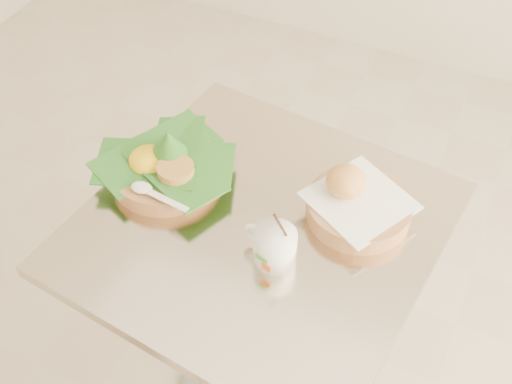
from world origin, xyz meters
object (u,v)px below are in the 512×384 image
at_px(cafe_table, 259,284).
at_px(coffee_mug, 274,245).
at_px(bread_basket, 356,203).
at_px(rice_basket, 165,164).

distance_m(cafe_table, coffee_mug, 0.28).
bearing_deg(cafe_table, bread_basket, 32.69).
bearing_deg(rice_basket, cafe_table, -7.86).
distance_m(bread_basket, coffee_mug, 0.21).
distance_m(rice_basket, bread_basket, 0.42).
height_order(rice_basket, bread_basket, rice_basket).
height_order(rice_basket, coffee_mug, rice_basket).
relative_size(cafe_table, bread_basket, 3.10).
bearing_deg(rice_basket, bread_basket, 10.33).
bearing_deg(cafe_table, coffee_mug, -48.34).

